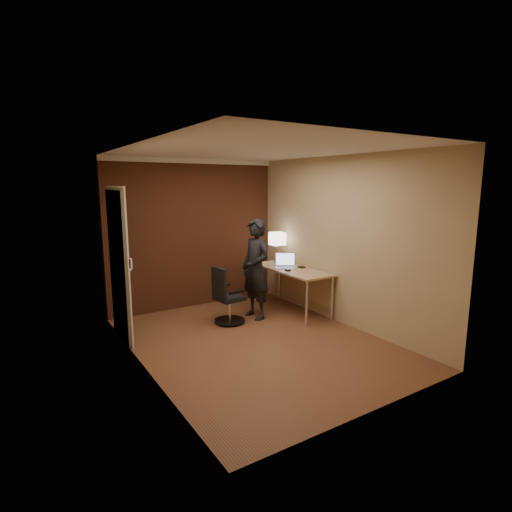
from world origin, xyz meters
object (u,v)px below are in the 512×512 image
mouse (288,270)px  office_chair (226,299)px  desk (295,276)px  desk_lamp (277,239)px  wallet (302,267)px  laptop (285,263)px  person (256,269)px

mouse → office_chair: office_chair is taller
desk → office_chair: (-1.25, 0.06, -0.22)m
desk_lamp → wallet: size_ratio=4.86×
laptop → person: bearing=-172.8°
office_chair → laptop: bearing=4.2°
mouse → person: person is taller
mouse → wallet: bearing=20.1°
mouse → office_chair: size_ratio=0.12×
mouse → person: bearing=167.5°
desk_lamp → laptop: size_ratio=1.28×
desk → wallet: size_ratio=13.64×
mouse → person: 0.52m
wallet → mouse: bearing=-167.9°
wallet → person: (-0.82, 0.11, 0.04)m
laptop → wallet: 0.28m
wallet → office_chair: size_ratio=0.13×
laptop → desk: bearing=-55.8°
desk → mouse: mouse is taller
laptop → wallet: size_ratio=3.80×
mouse → wallet: (0.34, 0.07, -0.01)m
desk → mouse: bearing=-155.2°
laptop → office_chair: (-1.15, -0.08, -0.42)m
laptop → mouse: bearing=-118.1°
laptop → office_chair: bearing=-175.8°
desk_lamp → office_chair: size_ratio=0.63×
mouse → desk: bearing=32.8°
laptop → mouse: 0.30m
laptop → person: (-0.62, -0.08, -0.01)m
desk → office_chair: office_chair is taller
desk_lamp → mouse: 0.80m
office_chair → person: (0.52, 0.01, 0.40)m
desk → wallet: (0.10, -0.04, 0.14)m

